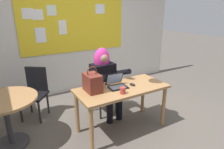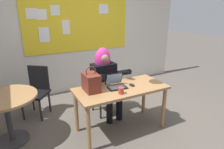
{
  "view_description": "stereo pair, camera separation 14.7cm",
  "coord_description": "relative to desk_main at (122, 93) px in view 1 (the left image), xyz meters",
  "views": [
    {
      "loc": [
        -1.53,
        -2.24,
        1.88
      ],
      "look_at": [
        -0.01,
        0.34,
        0.85
      ],
      "focal_mm": 30.75,
      "sensor_mm": 36.0,
      "label": 1
    },
    {
      "loc": [
        -1.4,
        -2.31,
        1.88
      ],
      "look_at": [
        -0.01,
        0.34,
        0.85
      ],
      "focal_mm": 30.75,
      "sensor_mm": 36.0,
      "label": 2
    }
  ],
  "objects": [
    {
      "name": "ground_plane",
      "position": [
        0.01,
        -0.04,
        -0.64
      ],
      "size": [
        24.0,
        24.0,
        0.0
      ],
      "primitive_type": "plane",
      "color": "#5B544C"
    },
    {
      "name": "chair_spare_by_window",
      "position": [
        -1.11,
        1.14,
        -0.13
      ],
      "size": [
        0.59,
        0.59,
        0.91
      ],
      "rotation": [
        0.0,
        0.0,
        4.07
      ],
      "color": "black",
      "rests_on": "ground"
    },
    {
      "name": "computer_mouse",
      "position": [
        0.18,
        -0.02,
        0.11
      ],
      "size": [
        0.09,
        0.12,
        0.03
      ],
      "primitive_type": "ellipsoid",
      "rotation": [
        0.0,
        0.0,
        0.28
      ],
      "color": "black",
      "rests_on": "desk_main"
    },
    {
      "name": "chair_at_desk",
      "position": [
        -0.0,
        0.69,
        -0.14
      ],
      "size": [
        0.44,
        0.44,
        0.89
      ],
      "rotation": [
        0.0,
        0.0,
        -1.53
      ],
      "color": "black",
      "rests_on": "ground"
    },
    {
      "name": "handbag",
      "position": [
        -0.45,
        0.1,
        0.23
      ],
      "size": [
        0.2,
        0.3,
        0.38
      ],
      "rotation": [
        0.0,
        0.0,
        -0.13
      ],
      "color": "maroon",
      "rests_on": "desk_main"
    },
    {
      "name": "coffee_mug",
      "position": [
        -0.12,
        -0.2,
        0.15
      ],
      "size": [
        0.08,
        0.08,
        0.09
      ],
      "primitive_type": "cylinder",
      "color": "#B23833",
      "rests_on": "desk_main"
    },
    {
      "name": "desk_main",
      "position": [
        0.0,
        0.0,
        0.0
      ],
      "size": [
        1.43,
        0.66,
        0.74
      ],
      "rotation": [
        0.0,
        0.0,
        -0.0
      ],
      "color": "#A37547",
      "rests_on": "ground"
    },
    {
      "name": "person_costumed",
      "position": [
        0.0,
        0.56,
        0.09
      ],
      "size": [
        0.62,
        0.63,
        1.24
      ],
      "rotation": [
        0.0,
        0.0,
        -1.51
      ],
      "color": "black",
      "rests_on": "ground"
    },
    {
      "name": "wall_back_bulletin",
      "position": [
        0.0,
        1.95,
        0.69
      ],
      "size": [
        5.35,
        2.14,
        2.61
      ],
      "color": "silver",
      "rests_on": "ground"
    },
    {
      "name": "laptop",
      "position": [
        -0.06,
        0.06,
        0.14
      ],
      "size": [
        0.31,
        0.3,
        0.2
      ],
      "rotation": [
        0.0,
        0.0,
        -0.09
      ],
      "color": "black",
      "rests_on": "desk_main"
    },
    {
      "name": "side_table_round",
      "position": [
        -1.6,
        0.48,
        -0.09
      ],
      "size": [
        0.87,
        0.87,
        0.74
      ],
      "color": "#A37547",
      "rests_on": "ground"
    }
  ]
}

